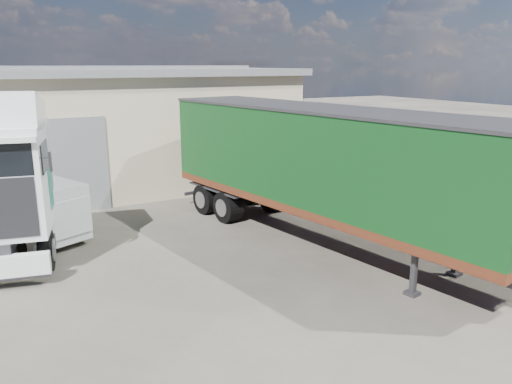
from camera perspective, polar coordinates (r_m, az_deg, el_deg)
ground at (r=11.59m, az=-4.50°, el=-13.92°), size 120.00×120.00×0.00m
brick_boundary_wall at (r=22.31m, az=16.34°, el=2.85°), size 0.35×26.00×2.50m
tractor_unit at (r=15.83m, az=-27.08°, el=0.20°), size 4.23×7.59×4.85m
box_trailer at (r=15.46m, az=7.45°, el=3.45°), size 4.78×13.03×4.24m
panel_van at (r=17.66m, az=-24.79°, el=-1.69°), size 3.59×5.11×1.94m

